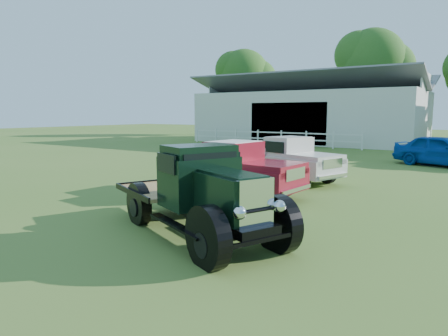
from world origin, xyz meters
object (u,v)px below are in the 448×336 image
Objects in this scene: white_pickup at (287,159)px; red_pickup at (232,168)px; vintage_flatbed at (197,190)px; misc_car_blue at (443,151)px.

red_pickup is at bearing -75.84° from white_pickup.
white_pickup is (-1.26, 7.17, -0.13)m from vintage_flatbed.
red_pickup is 1.06× the size of misc_car_blue.
white_pickup reaches higher than misc_car_blue.
red_pickup is at bearing 175.85° from misc_car_blue.
red_pickup is 3.38m from white_pickup.
vintage_flatbed is 7.28m from white_pickup.
red_pickup reaches higher than misc_car_blue.
red_pickup is 12.02m from misc_car_blue.
red_pickup is 1.06× the size of white_pickup.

